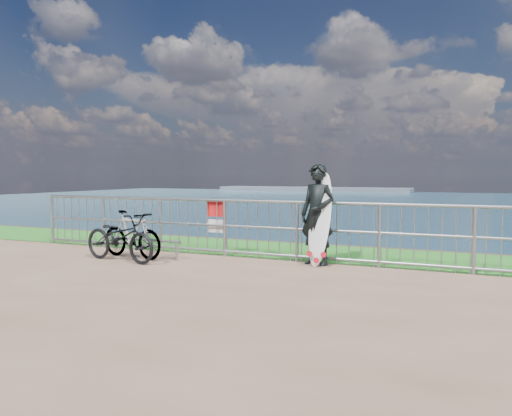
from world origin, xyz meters
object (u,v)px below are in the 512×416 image
at_px(surfboard, 320,223).
at_px(bicycle_near, 120,237).
at_px(surfer, 317,214).
at_px(bicycle_far, 132,235).

height_order(surfboard, bicycle_near, surfboard).
xyz_separation_m(surfboard, bicycle_near, (-3.51, -1.06, -0.31)).
bearing_deg(surfboard, bicycle_near, -163.15).
relative_size(surfer, surfboard, 1.08).
bearing_deg(bicycle_near, surfboard, -63.87).
bearing_deg(bicycle_far, surfboard, -69.28).
relative_size(surfer, bicycle_near, 1.05).
distance_m(surfer, surfboard, 0.18).
bearing_deg(surfer, bicycle_far, -152.10).
height_order(surfer, bicycle_far, surfer).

